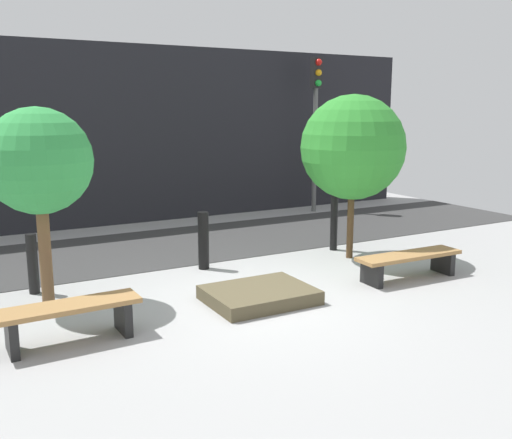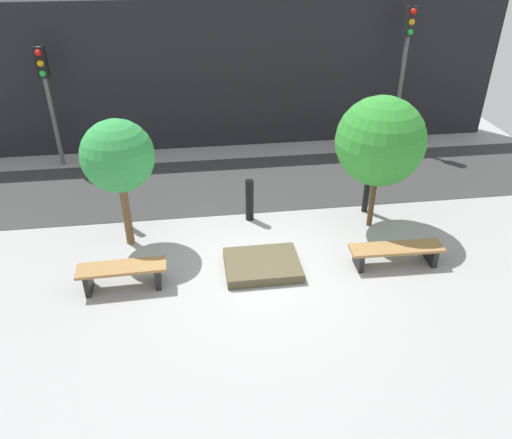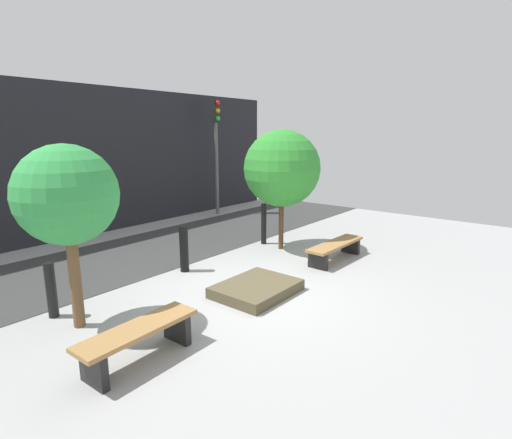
{
  "view_description": "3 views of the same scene",
  "coord_description": "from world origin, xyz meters",
  "px_view_note": "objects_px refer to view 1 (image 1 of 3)",
  "views": [
    {
      "loc": [
        -3.81,
        -6.81,
        2.71
      ],
      "look_at": [
        0.04,
        0.15,
        1.17
      ],
      "focal_mm": 40.0,
      "sensor_mm": 36.0,
      "label": 1
    },
    {
      "loc": [
        -1.22,
        -7.93,
        5.96
      ],
      "look_at": [
        -0.13,
        -0.07,
        1.2
      ],
      "focal_mm": 35.0,
      "sensor_mm": 36.0,
      "label": 2
    },
    {
      "loc": [
        -5.36,
        -4.29,
        2.89
      ],
      "look_at": [
        -0.07,
        -0.05,
        1.41
      ],
      "focal_mm": 28.0,
      "sensor_mm": 36.0,
      "label": 3
    }
  ],
  "objects_px": {
    "planter_bed": "(259,295)",
    "bench_right": "(409,260)",
    "tree_behind_left_bench": "(39,162)",
    "tree_behind_right_bench": "(353,148)",
    "bollard_far_left": "(33,264)",
    "bollard_center": "(334,223)",
    "bench_left": "(69,315)",
    "traffic_light_mid_west": "(316,107)",
    "bollard_left": "(203,241)"
  },
  "relations": [
    {
      "from": "planter_bed",
      "to": "bench_right",
      "type": "bearing_deg",
      "value": -4.29
    },
    {
      "from": "bench_right",
      "to": "tree_behind_left_bench",
      "type": "xyz_separation_m",
      "value": [
        -5.33,
        1.53,
        1.7
      ]
    },
    {
      "from": "tree_behind_right_bench",
      "to": "bollard_far_left",
      "type": "xyz_separation_m",
      "value": [
        -5.42,
        0.63,
        -1.58
      ]
    },
    {
      "from": "bollard_far_left",
      "to": "bollard_center",
      "type": "bearing_deg",
      "value": 0.0
    },
    {
      "from": "bench_left",
      "to": "traffic_light_mid_west",
      "type": "distance_m",
      "value": 9.87
    },
    {
      "from": "bench_left",
      "to": "bollard_center",
      "type": "distance_m",
      "value": 5.84
    },
    {
      "from": "bench_left",
      "to": "planter_bed",
      "type": "bearing_deg",
      "value": 2.78
    },
    {
      "from": "bollard_left",
      "to": "traffic_light_mid_west",
      "type": "bearing_deg",
      "value": 37.43
    },
    {
      "from": "planter_bed",
      "to": "bollard_center",
      "type": "xyz_separation_m",
      "value": [
        2.76,
        1.96,
        0.45
      ]
    },
    {
      "from": "bench_right",
      "to": "planter_bed",
      "type": "xyz_separation_m",
      "value": [
        -2.66,
        0.2,
        -0.21
      ]
    },
    {
      "from": "tree_behind_right_bench",
      "to": "bollard_left",
      "type": "xyz_separation_m",
      "value": [
        -2.66,
        0.63,
        -1.53
      ]
    },
    {
      "from": "tree_behind_right_bench",
      "to": "bollard_center",
      "type": "bearing_deg",
      "value": 81.13
    },
    {
      "from": "bollard_far_left",
      "to": "bollard_center",
      "type": "xyz_separation_m",
      "value": [
        5.52,
        0.0,
        0.09
      ]
    },
    {
      "from": "bench_left",
      "to": "bollard_center",
      "type": "xyz_separation_m",
      "value": [
        5.42,
        2.16,
        0.2
      ]
    },
    {
      "from": "bench_left",
      "to": "traffic_light_mid_west",
      "type": "bearing_deg",
      "value": 36.47
    },
    {
      "from": "tree_behind_left_bench",
      "to": "bollard_center",
      "type": "bearing_deg",
      "value": 6.58
    },
    {
      "from": "tree_behind_right_bench",
      "to": "bollard_far_left",
      "type": "distance_m",
      "value": 5.68
    },
    {
      "from": "bench_right",
      "to": "traffic_light_mid_west",
      "type": "distance_m",
      "value": 6.75
    },
    {
      "from": "bench_right",
      "to": "tree_behind_right_bench",
      "type": "bearing_deg",
      "value": 91.52
    },
    {
      "from": "bench_right",
      "to": "tree_behind_left_bench",
      "type": "bearing_deg",
      "value": 165.48
    },
    {
      "from": "bench_left",
      "to": "bollard_left",
      "type": "height_order",
      "value": "bollard_left"
    },
    {
      "from": "bollard_left",
      "to": "bollard_center",
      "type": "relative_size",
      "value": 0.91
    },
    {
      "from": "tree_behind_left_bench",
      "to": "bollard_left",
      "type": "xyz_separation_m",
      "value": [
        2.66,
        0.63,
        -1.51
      ]
    },
    {
      "from": "bollard_center",
      "to": "traffic_light_mid_west",
      "type": "xyz_separation_m",
      "value": [
        2.12,
        3.74,
        2.21
      ]
    },
    {
      "from": "bench_right",
      "to": "planter_bed",
      "type": "distance_m",
      "value": 2.68
    },
    {
      "from": "tree_behind_left_bench",
      "to": "bollard_left",
      "type": "bearing_deg",
      "value": 13.22
    },
    {
      "from": "bench_left",
      "to": "bollard_far_left",
      "type": "relative_size",
      "value": 1.82
    },
    {
      "from": "bench_right",
      "to": "bollard_center",
      "type": "relative_size",
      "value": 1.72
    },
    {
      "from": "bench_right",
      "to": "bollard_left",
      "type": "distance_m",
      "value": 3.43
    },
    {
      "from": "bollard_far_left",
      "to": "traffic_light_mid_west",
      "type": "height_order",
      "value": "traffic_light_mid_west"
    },
    {
      "from": "bollard_far_left",
      "to": "traffic_light_mid_west",
      "type": "distance_m",
      "value": 8.81
    },
    {
      "from": "traffic_light_mid_west",
      "to": "tree_behind_left_bench",
      "type": "bearing_deg",
      "value": -149.97
    },
    {
      "from": "bollard_far_left",
      "to": "bollard_center",
      "type": "height_order",
      "value": "bollard_center"
    },
    {
      "from": "bench_left",
      "to": "tree_behind_right_bench",
      "type": "xyz_separation_m",
      "value": [
        5.33,
        1.53,
        1.69
      ]
    },
    {
      "from": "tree_behind_left_bench",
      "to": "traffic_light_mid_west",
      "type": "xyz_separation_m",
      "value": [
        7.54,
        4.36,
        0.75
      ]
    },
    {
      "from": "bench_right",
      "to": "traffic_light_mid_west",
      "type": "relative_size",
      "value": 0.47
    },
    {
      "from": "bench_right",
      "to": "tree_behind_left_bench",
      "type": "relative_size",
      "value": 0.68
    },
    {
      "from": "bench_right",
      "to": "tree_behind_left_bench",
      "type": "distance_m",
      "value": 5.8
    },
    {
      "from": "planter_bed",
      "to": "traffic_light_mid_west",
      "type": "distance_m",
      "value": 7.96
    },
    {
      "from": "planter_bed",
      "to": "tree_behind_right_bench",
      "type": "bearing_deg",
      "value": 26.55
    },
    {
      "from": "bollard_center",
      "to": "tree_behind_left_bench",
      "type": "bearing_deg",
      "value": -173.42
    },
    {
      "from": "tree_behind_left_bench",
      "to": "tree_behind_right_bench",
      "type": "height_order",
      "value": "tree_behind_right_bench"
    },
    {
      "from": "bench_left",
      "to": "planter_bed",
      "type": "relative_size",
      "value": 1.12
    },
    {
      "from": "tree_behind_left_bench",
      "to": "planter_bed",
      "type": "bearing_deg",
      "value": -26.55
    },
    {
      "from": "planter_bed",
      "to": "tree_behind_right_bench",
      "type": "xyz_separation_m",
      "value": [
        2.66,
        1.33,
        1.93
      ]
    },
    {
      "from": "planter_bed",
      "to": "tree_behind_right_bench",
      "type": "relative_size",
      "value": 0.49
    },
    {
      "from": "bollard_left",
      "to": "bollard_center",
      "type": "distance_m",
      "value": 2.76
    },
    {
      "from": "tree_behind_left_bench",
      "to": "bollard_far_left",
      "type": "relative_size",
      "value": 3.03
    },
    {
      "from": "bench_right",
      "to": "bollard_far_left",
      "type": "height_order",
      "value": "bollard_far_left"
    },
    {
      "from": "tree_behind_right_bench",
      "to": "bollard_center",
      "type": "distance_m",
      "value": 1.62
    }
  ]
}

